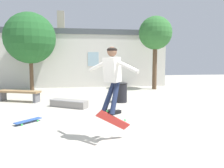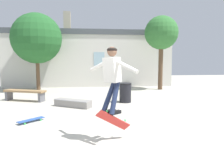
% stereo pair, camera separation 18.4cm
% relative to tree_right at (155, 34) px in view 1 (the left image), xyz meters
% --- Properties ---
extents(ground_plane, '(40.00, 40.00, 0.00)m').
position_rel_tree_right_xyz_m(ground_plane, '(-4.26, -8.15, -3.35)').
color(ground_plane, '#B2AD9E').
extents(building_backdrop, '(11.78, 0.52, 4.86)m').
position_rel_tree_right_xyz_m(building_backdrop, '(-4.28, 1.81, -1.38)').
color(building_backdrop, beige).
rests_on(building_backdrop, ground_plane).
extents(tree_right, '(1.99, 1.99, 4.40)m').
position_rel_tree_right_xyz_m(tree_right, '(0.00, 0.00, 0.00)').
color(tree_right, brown).
rests_on(tree_right, ground_plane).
extents(tree_left, '(2.90, 2.90, 4.48)m').
position_rel_tree_right_xyz_m(tree_left, '(-7.31, 0.47, -0.33)').
color(tree_left, brown).
rests_on(tree_left, ground_plane).
extents(park_bench, '(1.93, 1.11, 0.48)m').
position_rel_tree_right_xyz_m(park_bench, '(-7.15, -2.99, -3.00)').
color(park_bench, '#99754C').
rests_on(park_bench, ground_plane).
extents(skate_ledge, '(1.47, 1.12, 0.28)m').
position_rel_tree_right_xyz_m(skate_ledge, '(-4.99, -4.47, -3.21)').
color(skate_ledge, gray).
rests_on(skate_ledge, ground_plane).
extents(trash_bin, '(0.53, 0.53, 0.82)m').
position_rel_tree_right_xyz_m(trash_bin, '(-2.83, -3.80, -2.92)').
color(trash_bin, black).
rests_on(trash_bin, ground_plane).
extents(skater, '(0.95, 1.15, 1.46)m').
position_rel_tree_right_xyz_m(skater, '(-3.90, -8.13, -1.87)').
color(skater, silver).
extents(skateboard_flipping, '(0.79, 0.36, 0.57)m').
position_rel_tree_right_xyz_m(skateboard_flipping, '(-3.87, -8.14, -2.90)').
color(skateboard_flipping, red).
extents(skateboard_resting, '(0.70, 0.70, 0.08)m').
position_rel_tree_right_xyz_m(skateboard_resting, '(-6.06, -6.44, -3.29)').
color(skateboard_resting, '#2D519E').
rests_on(skateboard_resting, ground_plane).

